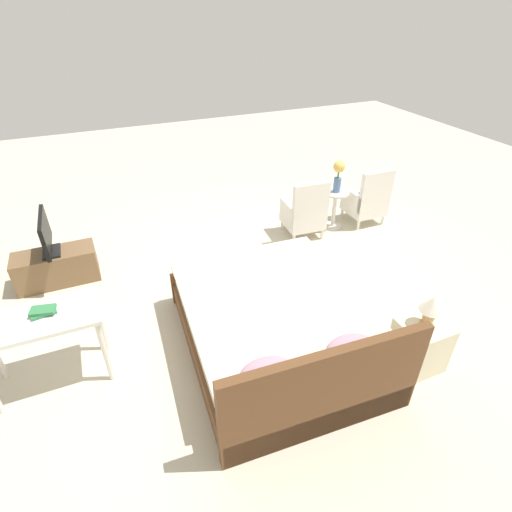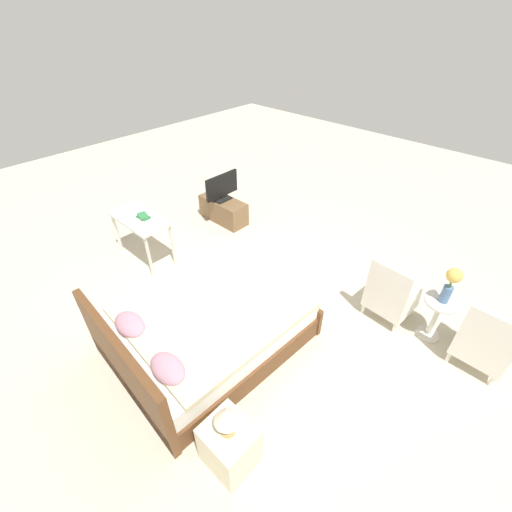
% 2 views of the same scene
% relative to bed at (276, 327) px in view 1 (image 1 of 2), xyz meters
% --- Properties ---
extents(ground_plane, '(16.00, 16.00, 0.00)m').
position_rel_bed_xyz_m(ground_plane, '(-0.08, -1.04, -0.30)').
color(ground_plane, beige).
extents(bed, '(1.85, 2.27, 0.96)m').
position_rel_bed_xyz_m(bed, '(0.00, 0.00, 0.00)').
color(bed, brown).
rests_on(bed, ground_plane).
extents(armchair_by_window_left, '(0.54, 0.54, 0.92)m').
position_rel_bed_xyz_m(armchair_by_window_left, '(-2.49, -1.93, 0.08)').
color(armchair_by_window_left, white).
rests_on(armchair_by_window_left, ground_plane).
extents(armchair_by_window_right, '(0.58, 0.58, 0.92)m').
position_rel_bed_xyz_m(armchair_by_window_right, '(-1.38, -1.93, 0.08)').
color(armchair_by_window_right, white).
rests_on(armchair_by_window_right, ground_plane).
extents(side_table, '(0.40, 0.40, 0.60)m').
position_rel_bed_xyz_m(side_table, '(-1.94, -2.00, 0.08)').
color(side_table, beige).
rests_on(side_table, ground_plane).
extents(flower_vase, '(0.17, 0.17, 0.48)m').
position_rel_bed_xyz_m(flower_vase, '(-1.94, -2.00, 0.60)').
color(flower_vase, '#4C709E').
rests_on(flower_vase, side_table).
extents(nightstand, '(0.44, 0.41, 0.53)m').
position_rel_bed_xyz_m(nightstand, '(-1.18, 0.73, -0.03)').
color(nightstand, beige).
rests_on(nightstand, ground_plane).
extents(table_lamp, '(0.22, 0.22, 0.33)m').
position_rel_bed_xyz_m(table_lamp, '(-1.18, 0.73, 0.45)').
color(table_lamp, tan).
rests_on(table_lamp, nightstand).
extents(tv_stand, '(0.96, 0.40, 0.43)m').
position_rel_bed_xyz_m(tv_stand, '(2.04, -2.14, -0.08)').
color(tv_stand, brown).
rests_on(tv_stand, ground_plane).
extents(tv_flatscreen, '(0.20, 0.72, 0.50)m').
position_rel_bed_xyz_m(tv_flatscreen, '(2.04, -2.14, 0.39)').
color(tv_flatscreen, black).
rests_on(tv_flatscreen, tv_stand).
extents(vanity_desk, '(1.04, 0.52, 0.76)m').
position_rel_bed_xyz_m(vanity_desk, '(2.08, -0.48, 0.35)').
color(vanity_desk, silver).
rests_on(vanity_desk, ground_plane).
extents(book_stack, '(0.23, 0.17, 0.05)m').
position_rel_bed_xyz_m(book_stack, '(2.01, -0.51, 0.49)').
color(book_stack, '#337A47').
rests_on(book_stack, vanity_desk).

